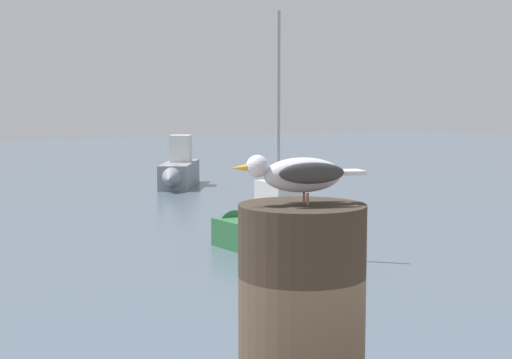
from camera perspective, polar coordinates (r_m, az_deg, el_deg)
name	(u,v)px	position (r m, az deg, el deg)	size (l,w,h in m)	color
seagull	(300,173)	(2.07, 3.50, 0.49)	(0.38, 0.20, 0.14)	tan
boat_green	(262,231)	(14.77, 0.50, -4.06)	(1.10, 3.85, 4.88)	#2D6B3D
boat_grey	(178,171)	(26.64, -6.13, 0.65)	(3.22, 4.01, 1.87)	gray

